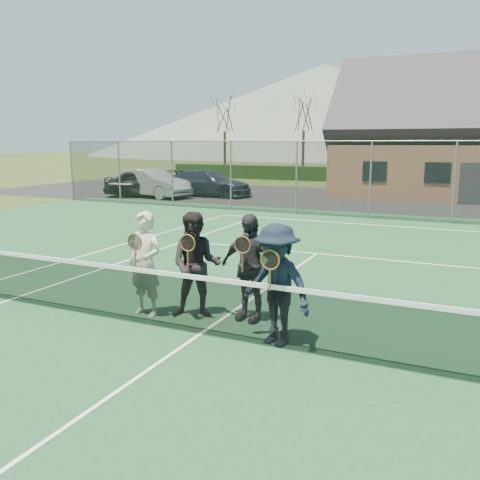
{
  "coord_description": "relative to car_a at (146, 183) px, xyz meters",
  "views": [
    {
      "loc": [
        3.68,
        -6.5,
        2.95
      ],
      "look_at": [
        -0.01,
        1.5,
        1.25
      ],
      "focal_mm": 38.0,
      "sensor_mm": 36.0,
      "label": 1
    }
  ],
  "objects": [
    {
      "name": "ground",
      "position": [
        12.63,
        3.42,
        -0.76
      ],
      "size": [
        220.0,
        220.0,
        0.0
      ],
      "primitive_type": "plane",
      "color": "#2C4016",
      "rests_on": "ground"
    },
    {
      "name": "court_surface",
      "position": [
        12.63,
        -16.58,
        -0.75
      ],
      "size": [
        30.0,
        30.0,
        0.02
      ],
      "primitive_type": "cube",
      "color": "#1C4C2B",
      "rests_on": "ground"
    },
    {
      "name": "tarmac_carpark",
      "position": [
        8.63,
        3.42,
        -0.75
      ],
      "size": [
        40.0,
        12.0,
        0.01
      ],
      "primitive_type": "cube",
      "color": "black",
      "rests_on": "ground"
    },
    {
      "name": "hedge_row",
      "position": [
        12.63,
        15.42,
        -0.21
      ],
      "size": [
        40.0,
        1.2,
        1.1
      ],
      "primitive_type": "cube",
      "color": "black",
      "rests_on": "ground"
    },
    {
      "name": "hill_west",
      "position": [
        -12.37,
        78.42,
        8.24
      ],
      "size": [
        110.0,
        110.0,
        18.0
      ],
      "primitive_type": "cone",
      "color": "#506056",
      "rests_on": "ground"
    },
    {
      "name": "car_a",
      "position": [
        0.0,
        0.0,
        0.0
      ],
      "size": [
        4.79,
        3.41,
        1.51
      ],
      "primitive_type": "imported",
      "rotation": [
        0.0,
        0.0,
        1.98
      ],
      "color": "black",
      "rests_on": "ground"
    },
    {
      "name": "car_b",
      "position": [
        0.39,
        -0.04,
        0.0
      ],
      "size": [
        4.84,
        2.49,
        1.52
      ],
      "primitive_type": "imported",
      "rotation": [
        0.0,
        0.0,
        1.37
      ],
      "color": "gray",
      "rests_on": "ground"
    },
    {
      "name": "car_c",
      "position": [
        2.91,
        1.76,
        -0.04
      ],
      "size": [
        5.02,
        2.14,
        1.44
      ],
      "primitive_type": "imported",
      "rotation": [
        0.0,
        0.0,
        1.55
      ],
      "color": "#1A1E34",
      "rests_on": "ground"
    },
    {
      "name": "court_markings",
      "position": [
        12.63,
        -16.58,
        -0.73
      ],
      "size": [
        11.03,
        23.83,
        0.01
      ],
      "color": "white",
      "rests_on": "court_surface"
    },
    {
      "name": "tennis_net",
      "position": [
        12.63,
        -16.58,
        -0.22
      ],
      "size": [
        11.68,
        0.08,
        1.1
      ],
      "color": "slate",
      "rests_on": "ground"
    },
    {
      "name": "perimeter_fence",
      "position": [
        12.63,
        -3.08,
        0.77
      ],
      "size": [
        30.07,
        0.07,
        3.02
      ],
      "color": "slate",
      "rests_on": "ground"
    },
    {
      "name": "tree_a",
      "position": [
        -3.37,
        16.42,
        5.03
      ],
      "size": [
        3.2,
        3.2,
        7.77
      ],
      "color": "#342213",
      "rests_on": "ground"
    },
    {
      "name": "tree_b",
      "position": [
        3.63,
        16.42,
        5.03
      ],
      "size": [
        3.2,
        3.2,
        7.77
      ],
      "color": "#361F13",
      "rests_on": "ground"
    },
    {
      "name": "tree_c",
      "position": [
        14.63,
        16.42,
        5.03
      ],
      "size": [
        3.2,
        3.2,
        7.77
      ],
      "color": "#332412",
      "rests_on": "ground"
    },
    {
      "name": "player_a",
      "position": [
        11.34,
        -16.16,
        0.16
      ],
      "size": [
        0.7,
        0.54,
        1.8
      ],
      "color": "beige",
      "rests_on": "court_surface"
    },
    {
      "name": "player_b",
      "position": [
        12.17,
        -15.86,
        0.16
      ],
      "size": [
        1.06,
        0.94,
        1.8
      ],
      "color": "black",
      "rests_on": "court_surface"
    },
    {
      "name": "player_c",
      "position": [
        13.04,
        -15.63,
        0.16
      ],
      "size": [
        1.1,
        0.57,
        1.8
      ],
      "color": "#26262B",
      "rests_on": "court_surface"
    },
    {
      "name": "player_d",
      "position": [
        13.82,
        -16.42,
        0.16
      ],
      "size": [
        1.31,
        0.98,
        1.8
      ],
      "color": "black",
      "rests_on": "court_surface"
    }
  ]
}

